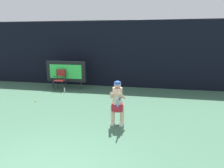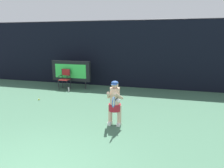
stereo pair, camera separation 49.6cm
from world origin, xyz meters
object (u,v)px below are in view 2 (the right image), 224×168
(water_bottle, at_px, (69,89))
(tennis_player, at_px, (115,101))
(umpire_chair, at_px, (65,78))
(tennis_ball_loose, at_px, (39,99))
(scoreboard, at_px, (71,71))
(tennis_racket, at_px, (114,102))

(water_bottle, relative_size, tennis_player, 0.19)
(umpire_chair, bearing_deg, tennis_ball_loose, -94.73)
(tennis_player, bearing_deg, scoreboard, 130.10)
(tennis_racket, bearing_deg, umpire_chair, 119.06)
(water_bottle, distance_m, tennis_racket, 5.32)
(water_bottle, height_order, tennis_racket, tennis_racket)
(scoreboard, xyz_separation_m, umpire_chair, (-0.19, -0.38, -0.33))
(tennis_racket, bearing_deg, tennis_ball_loose, 138.83)
(water_bottle, xyz_separation_m, tennis_ball_loose, (-0.61, -1.71, -0.09))
(umpire_chair, xyz_separation_m, tennis_racket, (3.88, -4.43, 0.32))
(tennis_ball_loose, bearing_deg, scoreboard, 81.68)
(umpire_chair, bearing_deg, water_bottle, -47.35)
(scoreboard, bearing_deg, tennis_ball_loose, -98.32)
(water_bottle, bearing_deg, tennis_player, -45.53)
(water_bottle, height_order, tennis_ball_loose, water_bottle)
(umpire_chair, bearing_deg, tennis_racket, -48.81)
(umpire_chair, xyz_separation_m, tennis_player, (3.76, -3.86, 0.15))
(water_bottle, xyz_separation_m, tennis_player, (3.33, -3.39, 0.65))
(scoreboard, height_order, tennis_racket, scoreboard)
(water_bottle, bearing_deg, tennis_racket, -48.98)
(scoreboard, relative_size, tennis_ball_loose, 32.35)
(tennis_player, distance_m, tennis_ball_loose, 4.34)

